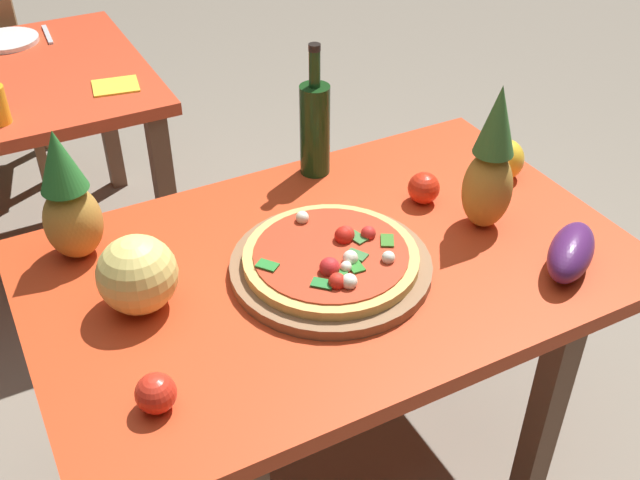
% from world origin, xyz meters
% --- Properties ---
extents(ground_plane, '(10.00, 10.00, 0.00)m').
position_xyz_m(ground_plane, '(0.00, 0.00, 0.00)').
color(ground_plane, gray).
extents(display_table, '(1.31, 0.83, 0.73)m').
position_xyz_m(display_table, '(0.00, 0.00, 0.65)').
color(display_table, brown).
rests_on(display_table, ground_plane).
extents(background_table, '(0.93, 0.88, 0.73)m').
position_xyz_m(background_table, '(-0.50, 1.32, 0.63)').
color(background_table, brown).
rests_on(background_table, ground_plane).
extents(pizza_board, '(0.43, 0.43, 0.02)m').
position_xyz_m(pizza_board, '(-0.02, -0.03, 0.75)').
color(pizza_board, brown).
rests_on(pizza_board, display_table).
extents(pizza, '(0.38, 0.38, 0.06)m').
position_xyz_m(pizza, '(-0.02, -0.04, 0.77)').
color(pizza, '#DEB05B').
rests_on(pizza, pizza_board).
extents(wine_bottle, '(0.08, 0.08, 0.34)m').
position_xyz_m(wine_bottle, '(0.14, 0.35, 0.86)').
color(wine_bottle, '#163815').
rests_on(wine_bottle, display_table).
extents(pineapple_left, '(0.13, 0.13, 0.31)m').
position_xyz_m(pineapple_left, '(-0.48, 0.28, 0.87)').
color(pineapple_left, '#B18134').
rests_on(pineapple_left, display_table).
extents(pineapple_right, '(0.11, 0.11, 0.35)m').
position_xyz_m(pineapple_right, '(0.38, -0.04, 0.89)').
color(pineapple_right, '#B88834').
rests_on(pineapple_right, display_table).
extents(melon, '(0.16, 0.16, 0.16)m').
position_xyz_m(melon, '(-0.41, 0.05, 0.82)').
color(melon, '#E9D570').
rests_on(melon, display_table).
extents(bell_pepper, '(0.10, 0.10, 0.11)m').
position_xyz_m(bell_pepper, '(0.55, 0.10, 0.78)').
color(bell_pepper, yellow).
rests_on(bell_pepper, display_table).
extents(eggplant, '(0.22, 0.19, 0.09)m').
position_xyz_m(eggplant, '(0.44, -0.26, 0.78)').
color(eggplant, '#4C2058').
rests_on(eggplant, display_table).
extents(tomato_beside_pepper, '(0.07, 0.07, 0.07)m').
position_xyz_m(tomato_beside_pepper, '(-0.47, -0.23, 0.77)').
color(tomato_beside_pepper, red).
rests_on(tomato_beside_pepper, display_table).
extents(tomato_near_board, '(0.08, 0.08, 0.08)m').
position_xyz_m(tomato_near_board, '(0.31, 0.10, 0.77)').
color(tomato_near_board, red).
rests_on(tomato_near_board, display_table).
extents(dinner_plate, '(0.22, 0.22, 0.02)m').
position_xyz_m(dinner_plate, '(-0.42, 1.61, 0.74)').
color(dinner_plate, white).
rests_on(dinner_plate, background_table).
extents(knife_utensil, '(0.03, 0.18, 0.01)m').
position_xyz_m(knife_utensil, '(-0.28, 1.61, 0.74)').
color(knife_utensil, silver).
rests_on(knife_utensil, background_table).
extents(napkin_folded, '(0.16, 0.14, 0.01)m').
position_xyz_m(napkin_folded, '(-0.18, 1.08, 0.74)').
color(napkin_folded, yellow).
rests_on(napkin_folded, background_table).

